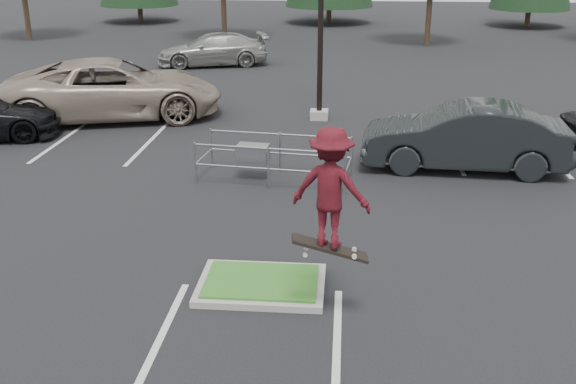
# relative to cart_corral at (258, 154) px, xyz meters

# --- Properties ---
(ground) EXTENTS (120.00, 120.00, 0.00)m
(ground) POSITION_rel_cart_corral_xyz_m (0.79, -5.71, -0.67)
(ground) COLOR black
(ground) RESTS_ON ground
(grass_median) EXTENTS (2.20, 1.60, 0.16)m
(grass_median) POSITION_rel_cart_corral_xyz_m (0.79, -5.71, -0.60)
(grass_median) COLOR gray
(grass_median) RESTS_ON ground
(stall_lines) EXTENTS (22.62, 17.60, 0.01)m
(stall_lines) POSITION_rel_cart_corral_xyz_m (-0.57, 0.32, -0.67)
(stall_lines) COLOR beige
(stall_lines) RESTS_ON ground
(cart_corral) EXTENTS (3.91, 1.79, 1.07)m
(cart_corral) POSITION_rel_cart_corral_xyz_m (0.00, 0.00, 0.00)
(cart_corral) COLOR gray
(cart_corral) RESTS_ON ground
(skateboarder) EXTENTS (1.34, 0.97, 2.11)m
(skateboarder) POSITION_rel_cart_corral_xyz_m (1.99, -6.71, 1.58)
(skateboarder) COLOR black
(skateboarder) RESTS_ON ground
(car_l_tan) EXTENTS (7.82, 5.15, 2.00)m
(car_l_tan) POSITION_rel_cart_corral_xyz_m (-5.71, 5.79, 0.33)
(car_l_tan) COLOR gray
(car_l_tan) RESTS_ON ground
(car_r_charc) EXTENTS (5.41, 2.18, 1.75)m
(car_r_charc) POSITION_rel_cart_corral_xyz_m (5.29, 1.29, 0.20)
(car_r_charc) COLOR black
(car_r_charc) RESTS_ON ground
(car_far_silver) EXTENTS (5.65, 3.50, 1.53)m
(car_far_silver) POSITION_rel_cart_corral_xyz_m (-4.21, 16.29, 0.09)
(car_far_silver) COLOR gray
(car_far_silver) RESTS_ON ground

